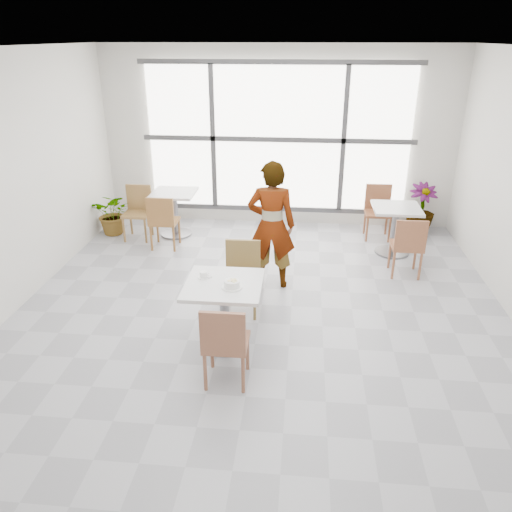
# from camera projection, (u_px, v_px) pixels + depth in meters

# --- Properties ---
(floor) EXTENTS (7.00, 7.00, 0.00)m
(floor) POSITION_uv_depth(u_px,v_px,m) (258.00, 323.00, 5.86)
(floor) COLOR #9E9EA5
(floor) RESTS_ON ground
(ceiling) EXTENTS (7.00, 7.00, 0.00)m
(ceiling) POSITION_uv_depth(u_px,v_px,m) (259.00, 48.00, 4.64)
(ceiling) COLOR white
(ceiling) RESTS_ON ground
(wall_back) EXTENTS (6.00, 0.00, 6.00)m
(wall_back) POSITION_uv_depth(u_px,v_px,m) (278.00, 139.00, 8.43)
(wall_back) COLOR silver
(wall_back) RESTS_ON ground
(wall_front) EXTENTS (6.00, 0.00, 6.00)m
(wall_front) POSITION_uv_depth(u_px,v_px,m) (181.00, 457.00, 2.07)
(wall_front) COLOR silver
(wall_front) RESTS_ON ground
(window) EXTENTS (4.60, 0.07, 2.52)m
(window) POSITION_uv_depth(u_px,v_px,m) (278.00, 139.00, 8.37)
(window) COLOR white
(window) RESTS_ON ground
(main_table) EXTENTS (0.80, 0.80, 0.75)m
(main_table) POSITION_uv_depth(u_px,v_px,m) (224.00, 302.00, 5.26)
(main_table) COLOR silver
(main_table) RESTS_ON ground
(chair_near) EXTENTS (0.42, 0.42, 0.87)m
(chair_near) POSITION_uv_depth(u_px,v_px,m) (225.00, 341.00, 4.63)
(chair_near) COLOR #915A42
(chair_near) RESTS_ON ground
(chair_far) EXTENTS (0.42, 0.42, 0.87)m
(chair_far) POSITION_uv_depth(u_px,v_px,m) (242.00, 272.00, 5.99)
(chair_far) COLOR olive
(chair_far) RESTS_ON ground
(oatmeal_bowl) EXTENTS (0.21, 0.21, 0.09)m
(oatmeal_bowl) POSITION_uv_depth(u_px,v_px,m) (232.00, 284.00, 5.05)
(oatmeal_bowl) COLOR white
(oatmeal_bowl) RESTS_ON main_table
(coffee_cup) EXTENTS (0.16, 0.13, 0.07)m
(coffee_cup) POSITION_uv_depth(u_px,v_px,m) (204.00, 275.00, 5.27)
(coffee_cup) COLOR white
(coffee_cup) RESTS_ON main_table
(person) EXTENTS (0.63, 0.42, 1.71)m
(person) POSITION_uv_depth(u_px,v_px,m) (271.00, 226.00, 6.42)
(person) COLOR black
(person) RESTS_ON ground
(bg_table_left) EXTENTS (0.70, 0.70, 0.75)m
(bg_table_left) POSITION_uv_depth(u_px,v_px,m) (175.00, 207.00, 8.27)
(bg_table_left) COLOR silver
(bg_table_left) RESTS_ON ground
(bg_table_right) EXTENTS (0.70, 0.70, 0.75)m
(bg_table_right) POSITION_uv_depth(u_px,v_px,m) (395.00, 223.00, 7.55)
(bg_table_right) COLOR silver
(bg_table_right) RESTS_ON ground
(bg_chair_left_near) EXTENTS (0.42, 0.42, 0.87)m
(bg_chair_left_near) POSITION_uv_depth(u_px,v_px,m) (163.00, 219.00, 7.70)
(bg_chair_left_near) COLOR #956131
(bg_chair_left_near) RESTS_ON ground
(bg_chair_left_far) EXTENTS (0.42, 0.42, 0.87)m
(bg_chair_left_far) POSITION_uv_depth(u_px,v_px,m) (138.00, 208.00, 8.17)
(bg_chair_left_far) COLOR olive
(bg_chair_left_far) RESTS_ON ground
(bg_chair_right_near) EXTENTS (0.42, 0.42, 0.87)m
(bg_chair_right_near) POSITION_uv_depth(u_px,v_px,m) (408.00, 243.00, 6.79)
(bg_chair_right_near) COLOR #925637
(bg_chair_right_near) RESTS_ON ground
(bg_chair_right_far) EXTENTS (0.42, 0.42, 0.87)m
(bg_chair_right_far) POSITION_uv_depth(u_px,v_px,m) (378.00, 208.00, 8.20)
(bg_chair_right_far) COLOR brown
(bg_chair_right_far) RESTS_ON ground
(plant_left) EXTENTS (0.66, 0.58, 0.73)m
(plant_left) POSITION_uv_depth(u_px,v_px,m) (114.00, 213.00, 8.36)
(plant_left) COLOR #678A4D
(plant_left) RESTS_ON ground
(plant_right) EXTENTS (0.54, 0.54, 0.85)m
(plant_right) POSITION_uv_depth(u_px,v_px,m) (421.00, 209.00, 8.38)
(plant_right) COLOR #447C38
(plant_right) RESTS_ON ground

